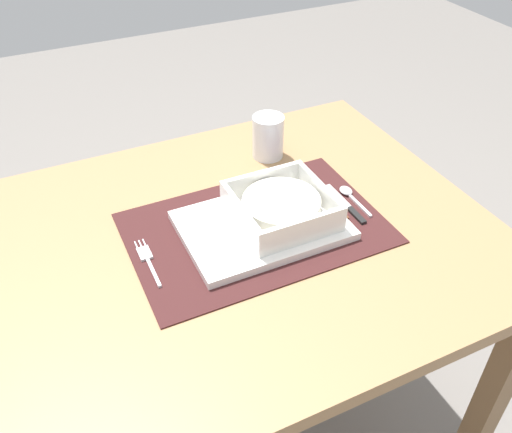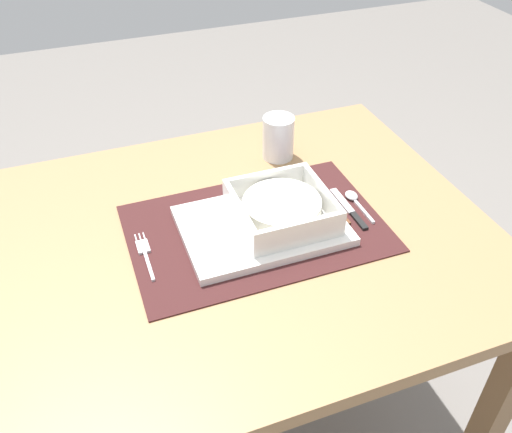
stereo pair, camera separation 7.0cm
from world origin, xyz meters
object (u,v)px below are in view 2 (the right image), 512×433
object	(u,v)px
spoon	(354,199)
dining_table	(246,269)
drinking_glass	(278,139)
fork	(145,252)
porridge_bowl	(282,209)
bread_knife	(335,208)
butter_knife	(351,211)

from	to	relation	value
spoon	dining_table	bearing A→B (deg)	-179.80
dining_table	drinking_glass	xyz separation A→B (m)	(0.16, 0.23, 0.14)
fork	drinking_glass	distance (m)	0.42
porridge_bowl	bread_knife	size ratio (longest dim) A/B	1.36
butter_knife	spoon	bearing A→B (deg)	49.69
dining_table	porridge_bowl	distance (m)	0.16
porridge_bowl	bread_knife	world-z (taller)	porridge_bowl
spoon	porridge_bowl	bearing A→B (deg)	-175.71
porridge_bowl	spoon	xyz separation A→B (m)	(0.17, 0.02, -0.03)
fork	butter_knife	size ratio (longest dim) A/B	0.94
fork	porridge_bowl	bearing A→B (deg)	-4.42
spoon	butter_knife	xyz separation A→B (m)	(-0.02, -0.03, -0.00)
dining_table	fork	xyz separation A→B (m)	(-0.19, 0.00, 0.10)
fork	dining_table	bearing A→B (deg)	-2.63
porridge_bowl	spoon	bearing A→B (deg)	6.79
porridge_bowl	fork	distance (m)	0.27
bread_knife	dining_table	bearing A→B (deg)	178.17
fork	bread_knife	bearing A→B (deg)	-2.50
porridge_bowl	spoon	size ratio (longest dim) A/B	1.66
porridge_bowl	butter_knife	distance (m)	0.15
porridge_bowl	drinking_glass	bearing A→B (deg)	69.35
fork	spoon	xyz separation A→B (m)	(0.43, 0.01, 0.00)
dining_table	bread_knife	world-z (taller)	bread_knife
bread_knife	porridge_bowl	bearing A→B (deg)	-177.73
bread_knife	fork	bearing A→B (deg)	178.04
dining_table	fork	world-z (taller)	fork
fork	drinking_glass	world-z (taller)	drinking_glass
butter_knife	bread_knife	distance (m)	0.03
fork	drinking_glass	xyz separation A→B (m)	(0.35, 0.22, 0.04)
dining_table	bread_knife	size ratio (longest dim) A/B	7.17
drinking_glass	butter_knife	bearing A→B (deg)	-77.22
spoon	drinking_glass	distance (m)	0.23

